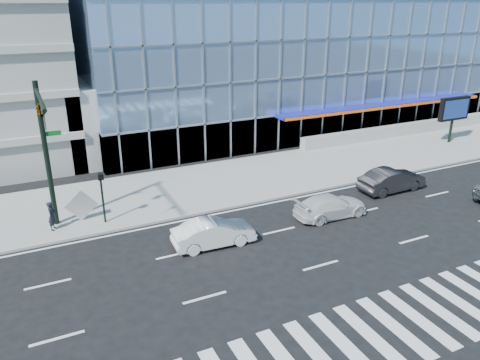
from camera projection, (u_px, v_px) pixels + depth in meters
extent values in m
plane|color=black|center=(279.00, 231.00, 25.88)|extent=(160.00, 160.00, 0.00)
cube|color=gray|center=(221.00, 182.00, 32.57)|extent=(120.00, 8.00, 0.15)
cube|color=#7FA2D4|center=(272.00, 43.00, 50.67)|extent=(42.00, 26.00, 15.00)
cube|color=gray|center=(102.00, 119.00, 37.49)|extent=(6.00, 8.00, 6.00)
cube|color=gray|center=(434.00, 125.00, 45.09)|extent=(30.00, 0.80, 1.00)
cylinder|color=black|center=(47.00, 156.00, 24.97)|extent=(0.28, 0.28, 8.00)
cylinder|color=black|center=(40.00, 98.00, 21.32)|extent=(0.18, 5.60, 0.18)
imported|color=black|center=(44.00, 118.00, 20.36)|extent=(0.18, 0.22, 1.10)
imported|color=black|center=(41.00, 108.00, 22.21)|extent=(0.48, 2.24, 0.90)
cube|color=#0C591E|center=(52.00, 133.00, 24.72)|extent=(0.90, 0.05, 0.25)
cylinder|color=black|center=(103.00, 198.00, 26.05)|extent=(0.12, 0.12, 3.00)
cube|color=black|center=(101.00, 177.00, 25.45)|extent=(0.30, 0.25, 0.35)
cylinder|color=black|center=(450.00, 131.00, 41.07)|extent=(0.24, 0.24, 2.00)
cube|color=black|center=(454.00, 109.00, 40.35)|extent=(3.20, 0.40, 2.00)
cube|color=#0C193F|center=(456.00, 109.00, 40.16)|extent=(2.80, 0.02, 1.60)
imported|color=silver|center=(331.00, 206.00, 27.38)|extent=(4.56, 1.87, 1.32)
imported|color=silver|center=(214.00, 233.00, 24.15)|extent=(4.37, 1.72, 1.42)
imported|color=black|center=(392.00, 180.00, 31.01)|extent=(4.72, 1.74, 1.54)
imported|color=black|center=(52.00, 216.00, 25.43)|extent=(0.61, 0.71, 1.64)
cube|color=#A0A0A0|center=(81.00, 205.00, 26.48)|extent=(1.83, 0.07, 1.83)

